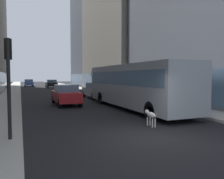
% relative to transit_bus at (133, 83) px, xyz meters
% --- Properties ---
extents(ground_plane, '(120.00, 120.00, 0.00)m').
position_rel_transit_bus_xyz_m(ground_plane, '(-2.80, 28.06, -1.78)').
color(ground_plane, black).
extents(sidewalk_left, '(2.40, 110.00, 0.15)m').
position_rel_transit_bus_xyz_m(sidewalk_left, '(-8.50, 28.06, -1.70)').
color(sidewalk_left, '#ADA89E').
rests_on(sidewalk_left, ground).
extents(sidewalk_right, '(2.40, 110.00, 0.15)m').
position_rel_transit_bus_xyz_m(sidewalk_right, '(2.90, 28.06, -1.70)').
color(sidewalk_right, '#ADA89E').
rests_on(sidewalk_right, ground).
extents(building_right_far, '(8.12, 15.90, 24.16)m').
position_rel_transit_bus_xyz_m(building_right_far, '(9.10, 37.22, 10.29)').
color(building_right_far, '#4C515B').
rests_on(building_right_far, ground).
extents(transit_bus, '(2.78, 11.53, 3.05)m').
position_rel_transit_bus_xyz_m(transit_bus, '(0.00, 0.00, 0.00)').
color(transit_bus, '#999EA3').
rests_on(transit_bus, ground).
extents(car_blue_hatchback, '(1.86, 4.64, 1.62)m').
position_rel_transit_bus_xyz_m(car_blue_hatchback, '(-5.60, 39.55, -0.95)').
color(car_blue_hatchback, '#4C6BB7').
rests_on(car_blue_hatchback, ground).
extents(car_black_suv, '(1.95, 4.33, 1.62)m').
position_rel_transit_bus_xyz_m(car_black_suv, '(-1.60, 32.16, -0.95)').
color(car_black_suv, black).
rests_on(car_black_suv, ground).
extents(car_red_coupe, '(1.71, 4.32, 1.62)m').
position_rel_transit_bus_xyz_m(car_red_coupe, '(-4.00, 3.88, -0.96)').
color(car_red_coupe, red).
rests_on(car_red_coupe, ground).
extents(car_silver_sedan, '(1.91, 4.17, 1.62)m').
position_rel_transit_bus_xyz_m(car_silver_sedan, '(0.00, 8.41, -0.95)').
color(car_silver_sedan, '#B7BABF').
rests_on(car_silver_sedan, ground).
extents(dalmatian_dog, '(0.22, 0.96, 0.72)m').
position_rel_transit_bus_xyz_m(dalmatian_dog, '(-1.87, -5.29, -1.26)').
color(dalmatian_dog, white).
rests_on(dalmatian_dog, ground).
extents(traffic_light_near, '(0.24, 0.41, 3.40)m').
position_rel_transit_bus_xyz_m(traffic_light_near, '(-7.70, -5.68, 0.66)').
color(traffic_light_near, black).
rests_on(traffic_light_near, sidewalk_left).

